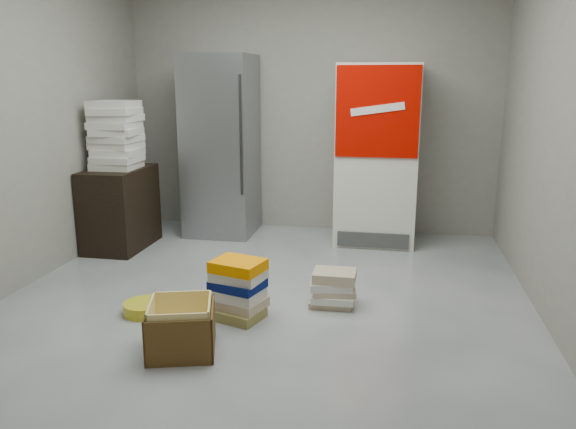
% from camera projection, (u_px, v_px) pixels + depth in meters
% --- Properties ---
extents(ground, '(5.00, 5.00, 0.00)m').
position_uv_depth(ground, '(255.00, 316.00, 4.01)').
color(ground, '#B1B1AC').
rests_on(ground, ground).
extents(room_shell, '(4.04, 5.04, 2.82)m').
position_uv_depth(room_shell, '(252.00, 56.00, 3.59)').
color(room_shell, gray).
rests_on(room_shell, ground).
extents(steel_fridge, '(0.70, 0.72, 1.90)m').
position_uv_depth(steel_fridge, '(221.00, 146.00, 5.99)').
color(steel_fridge, '#94979B').
rests_on(steel_fridge, ground).
extents(coke_cooler, '(0.80, 0.73, 1.80)m').
position_uv_depth(coke_cooler, '(377.00, 154.00, 5.69)').
color(coke_cooler, silver).
rests_on(coke_cooler, ground).
extents(wood_shelf, '(0.50, 0.80, 0.80)m').
position_uv_depth(wood_shelf, '(120.00, 208.00, 5.57)').
color(wood_shelf, black).
rests_on(wood_shelf, ground).
extents(supply_box_stack, '(0.44, 0.44, 0.65)m').
position_uv_depth(supply_box_stack, '(116.00, 135.00, 5.40)').
color(supply_box_stack, silver).
rests_on(supply_box_stack, wood_shelf).
extents(phonebook_stack_main, '(0.42, 0.40, 0.43)m').
position_uv_depth(phonebook_stack_main, '(238.00, 289.00, 3.96)').
color(phonebook_stack_main, olive).
rests_on(phonebook_stack_main, ground).
extents(phonebook_stack_side, '(0.36, 0.29, 0.27)m').
position_uv_depth(phonebook_stack_side, '(333.00, 288.00, 4.18)').
color(phonebook_stack_side, tan).
rests_on(phonebook_stack_side, ground).
extents(cardboard_box, '(0.50, 0.50, 0.33)m').
position_uv_depth(cardboard_box, '(181.00, 331.00, 3.48)').
color(cardboard_box, yellow).
rests_on(cardboard_box, ground).
extents(bucket_lid, '(0.33, 0.33, 0.08)m').
position_uv_depth(bucket_lid, '(145.00, 308.00, 4.06)').
color(bucket_lid, gold).
rests_on(bucket_lid, ground).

